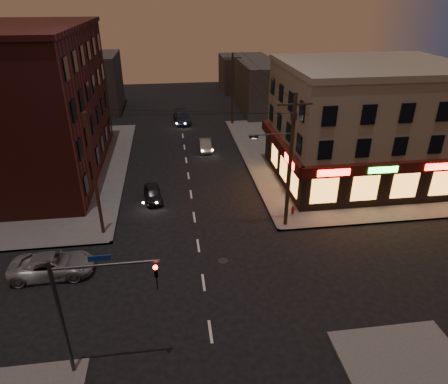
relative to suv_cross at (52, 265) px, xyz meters
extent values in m
plane|color=black|center=(9.28, -2.10, -0.71)|extent=(120.00, 120.00, 0.00)
cube|color=#514F4C|center=(27.28, 16.90, -0.63)|extent=(24.00, 28.00, 0.15)
cube|color=#514F4C|center=(-8.72, 16.90, -0.63)|extent=(24.00, 28.00, 0.15)
cube|color=gray|center=(25.28, 11.40, 4.44)|extent=(15.00, 12.00, 10.00)
cube|color=gray|center=(25.28, 11.40, 9.69)|extent=(15.20, 12.20, 0.50)
cube|color=black|center=(25.28, 5.45, 1.14)|extent=(15.12, 0.25, 3.40)
cube|color=black|center=(17.83, 11.40, 1.14)|extent=(0.25, 12.12, 3.40)
cube|color=#3C0E09|center=(25.28, 5.15, 2.94)|extent=(15.60, 0.50, 0.90)
cube|color=#3C0E09|center=(17.53, 11.40, 2.94)|extent=(0.50, 12.60, 0.90)
cube|color=#FF140C|center=(19.98, 4.88, 2.94)|extent=(2.60, 0.06, 0.55)
cube|color=#FF140C|center=(28.78, 4.88, 2.94)|extent=(2.60, 0.06, 0.55)
cube|color=#26FF3F|center=(23.98, 4.88, 2.94)|extent=(2.40, 0.06, 0.50)
cube|color=#FF140C|center=(17.26, 7.60, 2.94)|extent=(0.06, 2.60, 0.55)
cube|color=#FF9838|center=(24.68, 5.30, 1.24)|extent=(12.40, 0.08, 2.20)
cube|color=#FF9838|center=(17.68, 10.40, 1.24)|extent=(0.08, 8.40, 2.20)
cube|color=#4B1A18|center=(-5.22, 16.90, 5.94)|extent=(12.00, 20.00, 13.00)
cube|color=#3F3D3A|center=(23.28, 35.90, 2.79)|extent=(10.00, 12.00, 7.00)
cube|color=#3F3D3A|center=(-3.72, 39.90, 3.29)|extent=(9.00, 10.00, 8.00)
cube|color=#3F3D3A|center=(21.28, 49.90, 2.29)|extent=(8.00, 8.00, 6.00)
cylinder|color=#382619|center=(16.08, 3.70, 4.44)|extent=(0.28, 0.28, 10.00)
cube|color=#382619|center=(16.08, 3.70, 8.64)|extent=(2.40, 0.12, 0.12)
cylinder|color=#333538|center=(16.08, 3.70, 7.84)|extent=(0.44, 0.44, 0.50)
cylinder|color=#333538|center=(14.78, 3.70, 6.64)|extent=(2.60, 0.10, 0.10)
cube|color=#333538|center=(13.38, 3.70, 6.54)|extent=(0.60, 0.25, 0.18)
cube|color=#FFD88C|center=(13.38, 3.70, 6.44)|extent=(0.35, 0.15, 0.04)
cylinder|color=#382619|center=(16.08, 29.90, 3.94)|extent=(0.26, 0.26, 9.00)
cylinder|color=#382619|center=(2.48, 4.40, 3.94)|extent=(0.24, 0.24, 9.00)
cylinder|color=#333538|center=(2.68, -7.70, 2.49)|extent=(0.18, 0.18, 6.40)
cylinder|color=#333538|center=(4.88, -7.70, 5.29)|extent=(4.40, 0.12, 0.12)
imported|color=black|center=(6.88, -7.70, 4.79)|extent=(0.16, 0.20, 1.00)
sphere|color=#FF0C05|center=(6.88, -7.82, 5.04)|extent=(0.20, 0.20, 0.20)
cube|color=navy|center=(4.68, -7.70, 5.64)|extent=(0.90, 0.05, 0.25)
imported|color=gray|center=(0.00, 0.00, 0.00)|extent=(5.11, 2.40, 1.41)
imported|color=black|center=(6.03, 9.29, -0.11)|extent=(1.85, 3.67, 1.20)
imported|color=#64605D|center=(11.60, 20.59, -0.11)|extent=(1.38, 3.67, 1.20)
imported|color=#1C2338|center=(9.46, 31.40, -0.01)|extent=(2.47, 5.00, 1.40)
cylinder|color=maroon|center=(17.08, 5.13, -0.28)|extent=(0.24, 0.24, 0.55)
sphere|color=maroon|center=(17.08, 5.13, 0.02)|extent=(0.22, 0.22, 0.22)
cylinder|color=maroon|center=(17.08, 5.13, -0.17)|extent=(0.31, 0.17, 0.11)
cylinder|color=maroon|center=(17.08, 5.13, -0.17)|extent=(0.17, 0.31, 0.11)
camera|label=1|loc=(7.88, -21.47, 15.32)|focal=32.00mm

